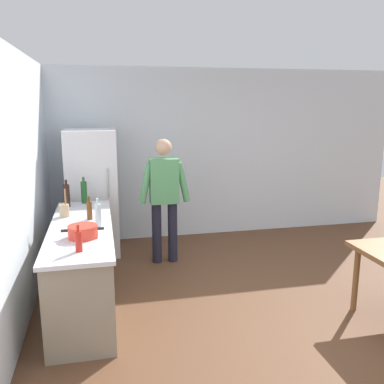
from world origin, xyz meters
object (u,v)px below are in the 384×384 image
object	(u,v)px
bottle_beer_brown	(89,210)
bottle_wine_dark	(67,195)
refrigerator	(92,193)
bottle_wine_green	(84,192)
utensil_jar	(64,210)
bottle_water_clear	(98,215)
person	(164,193)
cooking_pot	(83,232)
bottle_sauce_red	(79,241)

from	to	relation	value
bottle_beer_brown	bottle_wine_dark	bearing A→B (deg)	113.68
refrigerator	bottle_beer_brown	distance (m)	1.39
bottle_wine_dark	bottle_wine_green	distance (m)	0.25
utensil_jar	bottle_wine_dark	xyz separation A→B (m)	(-0.00, 0.46, 0.07)
bottle_water_clear	person	bearing A→B (deg)	52.35
refrigerator	bottle_wine_green	distance (m)	0.61
cooking_pot	bottle_water_clear	distance (m)	0.38
bottle_wine_dark	bottle_beer_brown	distance (m)	0.70
cooking_pot	utensil_jar	world-z (taller)	utensil_jar
refrigerator	cooking_pot	size ratio (longest dim) A/B	4.50
person	bottle_wine_green	bearing A→B (deg)	-178.20
bottle_sauce_red	bottle_water_clear	size ratio (longest dim) A/B	0.80
bottle_wine_dark	person	bearing A→B (deg)	8.56
bottle_wine_green	bottle_water_clear	xyz separation A→B (m)	(0.17, -1.09, -0.02)
person	bottle_beer_brown	distance (m)	1.27
bottle_water_clear	utensil_jar	bearing A→B (deg)	128.41
bottle_wine_dark	bottle_water_clear	world-z (taller)	bottle_wine_dark
bottle_wine_dark	bottle_beer_brown	size ratio (longest dim) A/B	1.31
person	bottle_sauce_red	world-z (taller)	person
bottle_wine_dark	bottle_sauce_red	bearing A→B (deg)	-82.73
bottle_sauce_red	bottle_wine_green	world-z (taller)	bottle_wine_green
bottle_wine_green	bottle_water_clear	distance (m)	1.10
person	bottle_wine_dark	xyz separation A→B (m)	(-1.24, -0.19, 0.07)
bottle_wine_green	bottle_water_clear	bearing A→B (deg)	-80.91
refrigerator	cooking_pot	distance (m)	2.02
bottle_beer_brown	bottle_water_clear	bearing A→B (deg)	-72.06
refrigerator	bottle_sauce_red	bearing A→B (deg)	-91.97
refrigerator	bottle_wine_dark	world-z (taller)	refrigerator
bottle_wine_dark	utensil_jar	bearing A→B (deg)	-89.64
bottle_sauce_red	bottle_wine_dark	world-z (taller)	bottle_wine_dark
refrigerator	bottle_wine_dark	distance (m)	0.81
person	cooking_pot	distance (m)	1.78
cooking_pot	bottle_wine_dark	world-z (taller)	bottle_wine_dark
cooking_pot	bottle_wine_green	distance (m)	1.44
bottle_sauce_red	bottle_wine_dark	distance (m)	1.67
bottle_sauce_red	bottle_water_clear	bearing A→B (deg)	77.00
person	bottle_wine_dark	world-z (taller)	person
bottle_wine_dark	cooking_pot	bearing A→B (deg)	-79.73
person	cooking_pot	bearing A→B (deg)	-124.62
cooking_pot	person	bearing A→B (deg)	55.38
bottle_beer_brown	refrigerator	bearing A→B (deg)	89.56
bottle_water_clear	bottle_beer_brown	bearing A→B (deg)	107.94
bottle_wine_dark	bottle_water_clear	bearing A→B (deg)	-68.06
person	utensil_jar	distance (m)	1.40
cooking_pot	bottle_wine_dark	size ratio (longest dim) A/B	1.18
bottle_beer_brown	person	bearing A→B (deg)	40.88
bottle_sauce_red	bottle_wine_green	xyz separation A→B (m)	(-0.01, 1.81, 0.05)
cooking_pot	bottle_water_clear	xyz separation A→B (m)	(0.15, 0.34, 0.07)
utensil_jar	bottle_sauce_red	xyz separation A→B (m)	(0.21, -1.19, 0.02)
person	bottle_sauce_red	bearing A→B (deg)	-119.27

